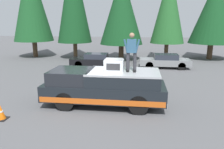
{
  "coord_description": "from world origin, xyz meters",
  "views": [
    {
      "loc": [
        -9.57,
        -2.15,
        3.83
      ],
      "look_at": [
        0.54,
        -0.84,
        1.35
      ],
      "focal_mm": 35.49,
      "sensor_mm": 36.0,
      "label": 1
    }
  ],
  "objects_px": {
    "person_on_truck_bed": "(132,51)",
    "parked_car_grey": "(165,61)",
    "traffic_cone": "(1,112)",
    "parked_car_black": "(96,60)",
    "compressor_unit": "(114,65)",
    "pickup_truck": "(104,87)"
  },
  "relations": [
    {
      "from": "pickup_truck",
      "to": "person_on_truck_bed",
      "type": "distance_m",
      "value": 2.08
    },
    {
      "from": "person_on_truck_bed",
      "to": "parked_car_grey",
      "type": "height_order",
      "value": "person_on_truck_bed"
    },
    {
      "from": "parked_car_grey",
      "to": "parked_car_black",
      "type": "height_order",
      "value": "same"
    },
    {
      "from": "pickup_truck",
      "to": "person_on_truck_bed",
      "type": "xyz_separation_m",
      "value": [
        -0.08,
        -1.22,
        1.68
      ]
    },
    {
      "from": "compressor_unit",
      "to": "parked_car_black",
      "type": "bearing_deg",
      "value": 16.76
    },
    {
      "from": "compressor_unit",
      "to": "parked_car_grey",
      "type": "bearing_deg",
      "value": -19.42
    },
    {
      "from": "parked_car_grey",
      "to": "traffic_cone",
      "type": "xyz_separation_m",
      "value": [
        -11.02,
        7.48,
        -0.29
      ]
    },
    {
      "from": "parked_car_black",
      "to": "traffic_cone",
      "type": "relative_size",
      "value": 6.61
    },
    {
      "from": "compressor_unit",
      "to": "parked_car_grey",
      "type": "relative_size",
      "value": 0.2
    },
    {
      "from": "traffic_cone",
      "to": "parked_car_black",
      "type": "bearing_deg",
      "value": -8.94
    },
    {
      "from": "parked_car_black",
      "to": "traffic_cone",
      "type": "height_order",
      "value": "parked_car_black"
    },
    {
      "from": "person_on_truck_bed",
      "to": "traffic_cone",
      "type": "distance_m",
      "value": 5.89
    },
    {
      "from": "person_on_truck_bed",
      "to": "parked_car_grey",
      "type": "xyz_separation_m",
      "value": [
        9.02,
        -2.43,
        -1.97
      ]
    },
    {
      "from": "person_on_truck_bed",
      "to": "parked_car_black",
      "type": "height_order",
      "value": "person_on_truck_bed"
    },
    {
      "from": "parked_car_grey",
      "to": "traffic_cone",
      "type": "distance_m",
      "value": 13.33
    },
    {
      "from": "pickup_truck",
      "to": "parked_car_black",
      "type": "distance_m",
      "value": 8.85
    },
    {
      "from": "pickup_truck",
      "to": "parked_car_black",
      "type": "xyz_separation_m",
      "value": [
        8.58,
        2.15,
        -0.29
      ]
    },
    {
      "from": "compressor_unit",
      "to": "pickup_truck",
      "type": "bearing_deg",
      "value": 77.47
    },
    {
      "from": "person_on_truck_bed",
      "to": "traffic_cone",
      "type": "relative_size",
      "value": 2.73
    },
    {
      "from": "pickup_truck",
      "to": "compressor_unit",
      "type": "relative_size",
      "value": 6.6
    },
    {
      "from": "compressor_unit",
      "to": "parked_car_black",
      "type": "relative_size",
      "value": 0.2
    },
    {
      "from": "person_on_truck_bed",
      "to": "traffic_cone",
      "type": "height_order",
      "value": "person_on_truck_bed"
    }
  ]
}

